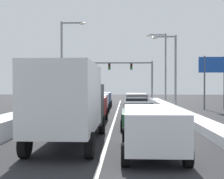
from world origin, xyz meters
TOP-DOWN VIEW (x-y plane):
  - ground_plane at (0.00, 17.16)m, footprint 120.00×120.00m
  - lane_stripe_between_right_lane_and_center_lane at (-0.00, 21.45)m, footprint 0.14×47.19m
  - snow_bank_right_shoulder at (5.30, 21.45)m, footprint 1.30×47.19m
  - snow_bank_left_shoulder at (-5.30, 21.45)m, footprint 1.58×47.19m
  - suv_white_right_lane_nearest at (1.74, 6.68)m, footprint 2.16×4.90m
  - sedan_green_right_lane_second at (1.53, 13.67)m, footprint 2.00×4.50m
  - sedan_tan_right_lane_third at (1.66, 19.94)m, footprint 2.00×4.50m
  - suv_gray_right_lane_fourth at (1.86, 26.13)m, footprint 2.16×4.90m
  - box_truck_center_lane_nearest at (-1.54, 8.38)m, footprint 2.53×7.20m
  - suv_red_center_lane_second at (-1.55, 15.82)m, footprint 2.16×4.90m
  - suv_silver_center_lane_third at (-1.79, 22.63)m, footprint 2.16×4.90m
  - suv_navy_center_lane_fourth at (-1.88, 29.70)m, footprint 2.16×4.90m
  - traffic_light_gantry at (1.18, 42.88)m, footprint 10.60×0.47m
  - street_lamp_right_near at (5.66, 27.88)m, footprint 2.66×0.36m
  - street_lamp_right_mid at (5.80, 36.46)m, footprint 2.66×0.36m
  - street_lamp_left_mid at (-5.50, 27.14)m, footprint 2.66×0.36m
  - roadside_sign_right at (9.88, 27.25)m, footprint 3.20×0.16m

SIDE VIEW (x-z plane):
  - ground_plane at x=0.00m, z-range 0.00..0.00m
  - lane_stripe_between_right_lane_and_center_lane at x=0.00m, z-range 0.00..0.01m
  - snow_bank_right_shoulder at x=5.30m, z-range 0.00..0.45m
  - snow_bank_left_shoulder at x=-5.30m, z-range 0.00..0.89m
  - sedan_green_right_lane_second at x=1.53m, z-range 0.01..1.52m
  - sedan_tan_right_lane_third at x=1.66m, z-range 0.01..1.52m
  - suv_white_right_lane_nearest at x=1.74m, z-range 0.18..1.85m
  - suv_gray_right_lane_fourth at x=1.86m, z-range 0.18..1.85m
  - suv_red_center_lane_second at x=-1.55m, z-range 0.18..1.85m
  - suv_silver_center_lane_third at x=-1.79m, z-range 0.18..1.85m
  - suv_navy_center_lane_fourth at x=-1.88m, z-range 0.18..1.85m
  - box_truck_center_lane_nearest at x=-1.54m, z-range 0.22..3.58m
  - roadside_sign_right at x=9.88m, z-range 1.27..6.77m
  - street_lamp_right_near at x=5.66m, z-range 0.79..8.54m
  - traffic_light_gantry at x=1.18m, z-range 1.62..7.82m
  - street_lamp_left_mid at x=-5.50m, z-range 0.83..9.94m
  - street_lamp_right_mid at x=5.80m, z-range 0.83..10.17m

